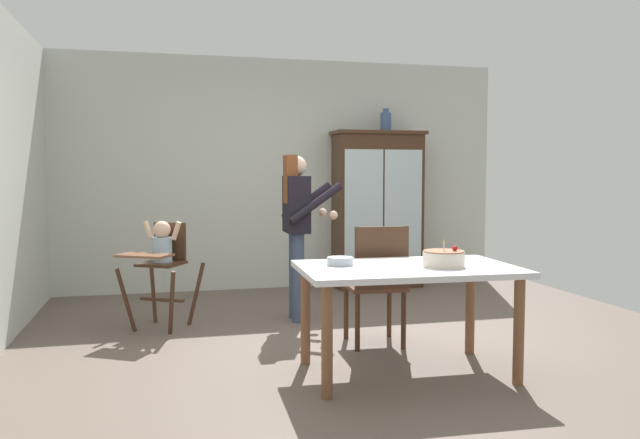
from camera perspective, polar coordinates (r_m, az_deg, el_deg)
ground_plane at (r=5.21m, az=2.13°, el=-11.03°), size 6.24×6.24×0.00m
wall_back at (r=7.59m, az=-3.41°, el=4.06°), size 5.32×0.06×2.70m
china_cabinet at (r=7.63m, az=5.17°, el=0.93°), size 1.09×0.48×1.86m
ceramic_vase at (r=7.68m, az=5.91°, el=8.73°), size 0.13×0.13×0.27m
high_chair_with_toddler at (r=5.76m, az=-14.00°, el=-3.05°), size 0.79×0.84×0.95m
adult_person at (r=5.86m, az=-2.06°, el=0.29°), size 0.49×0.48×1.53m
dining_table at (r=4.36m, az=7.80°, el=-5.41°), size 1.48×0.96×0.74m
birthday_cake at (r=4.36m, az=11.02°, el=-3.45°), size 0.28×0.28×0.19m
serving_bowl at (r=4.35m, az=1.81°, el=-3.74°), size 0.18×0.18×0.05m
dining_chair_far_side at (r=5.01m, az=5.21°, el=-5.16°), size 0.46×0.46×0.96m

